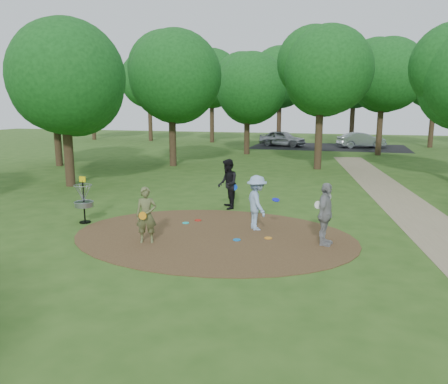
# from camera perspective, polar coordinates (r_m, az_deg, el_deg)

# --- Properties ---
(ground) EXTENTS (100.00, 100.00, 0.00)m
(ground) POSITION_cam_1_polar(r_m,az_deg,el_deg) (12.94, -1.45, -5.78)
(ground) COLOR #2D5119
(ground) RESTS_ON ground
(dirt_clearing) EXTENTS (8.40, 8.40, 0.02)m
(dirt_clearing) POSITION_cam_1_polar(r_m,az_deg,el_deg) (12.94, -1.45, -5.74)
(dirt_clearing) COLOR #47301C
(dirt_clearing) RESTS_ON ground
(footpath) EXTENTS (7.55, 39.89, 0.01)m
(footpath) POSITION_cam_1_polar(r_m,az_deg,el_deg) (14.60, 26.43, -4.98)
(footpath) COLOR #8C7A5B
(footpath) RESTS_ON ground
(parking_lot) EXTENTS (14.00, 8.00, 0.01)m
(parking_lot) POSITION_cam_1_polar(r_m,az_deg,el_deg) (42.02, 13.49, 5.75)
(parking_lot) COLOR black
(parking_lot) RESTS_ON ground
(player_observer_with_disc) EXTENTS (0.67, 0.55, 1.59)m
(player_observer_with_disc) POSITION_cam_1_polar(r_m,az_deg,el_deg) (12.31, -10.11, -3.01)
(player_observer_with_disc) COLOR #5C6239
(player_observer_with_disc) RESTS_ON ground
(player_throwing_with_disc) EXTENTS (1.30, 1.27, 1.70)m
(player_throwing_with_disc) POSITION_cam_1_polar(r_m,az_deg,el_deg) (13.42, 4.30, -1.42)
(player_throwing_with_disc) COLOR #8FAFD5
(player_throwing_with_disc) RESTS_ON ground
(player_walking_with_disc) EXTENTS (0.98, 1.10, 1.86)m
(player_walking_with_disc) POSITION_cam_1_polar(r_m,az_deg,el_deg) (16.16, 0.48, 1.05)
(player_walking_with_disc) COLOR black
(player_walking_with_disc) RESTS_ON ground
(player_waiting_with_disc) EXTENTS (0.62, 1.09, 1.75)m
(player_waiting_with_disc) POSITION_cam_1_polar(r_m,az_deg,el_deg) (12.21, 13.08, -2.87)
(player_waiting_with_disc) COLOR gray
(player_waiting_with_disc) RESTS_ON ground
(disc_ground_cyan) EXTENTS (0.22, 0.22, 0.02)m
(disc_ground_cyan) POSITION_cam_1_polar(r_m,az_deg,el_deg) (14.30, -5.02, -4.04)
(disc_ground_cyan) COLOR #19C9C6
(disc_ground_cyan) RESTS_ON dirt_clearing
(disc_ground_blue) EXTENTS (0.22, 0.22, 0.02)m
(disc_ground_blue) POSITION_cam_1_polar(r_m,az_deg,el_deg) (12.50, 1.68, -6.26)
(disc_ground_blue) COLOR blue
(disc_ground_blue) RESTS_ON dirt_clearing
(disc_ground_red) EXTENTS (0.22, 0.22, 0.02)m
(disc_ground_red) POSITION_cam_1_polar(r_m,az_deg,el_deg) (14.59, -3.42, -3.71)
(disc_ground_red) COLOR red
(disc_ground_red) RESTS_ON dirt_clearing
(car_left) EXTENTS (4.65, 2.80, 1.48)m
(car_left) POSITION_cam_1_polar(r_m,az_deg,el_deg) (41.85, 7.64, 6.95)
(car_left) COLOR #9D9DA4
(car_left) RESTS_ON ground
(car_right) EXTENTS (4.45, 2.92, 1.39)m
(car_right) POSITION_cam_1_polar(r_m,az_deg,el_deg) (41.89, 17.50, 6.48)
(car_right) COLOR #B8B9C1
(car_right) RESTS_ON ground
(disc_ground_orange) EXTENTS (0.22, 0.22, 0.02)m
(disc_ground_orange) POSITION_cam_1_polar(r_m,az_deg,el_deg) (12.72, 5.81, -6.00)
(disc_ground_orange) COLOR orange
(disc_ground_orange) RESTS_ON dirt_clearing
(disc_golf_basket) EXTENTS (0.63, 0.63, 1.54)m
(disc_golf_basket) POSITION_cam_1_polar(r_m,az_deg,el_deg) (14.90, -17.88, -0.58)
(disc_golf_basket) COLOR black
(disc_golf_basket) RESTS_ON ground
(tree_ring) EXTENTS (37.14, 45.00, 8.57)m
(tree_ring) POSITION_cam_1_polar(r_m,az_deg,el_deg) (21.58, 7.80, 14.53)
(tree_ring) COLOR #332316
(tree_ring) RESTS_ON ground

